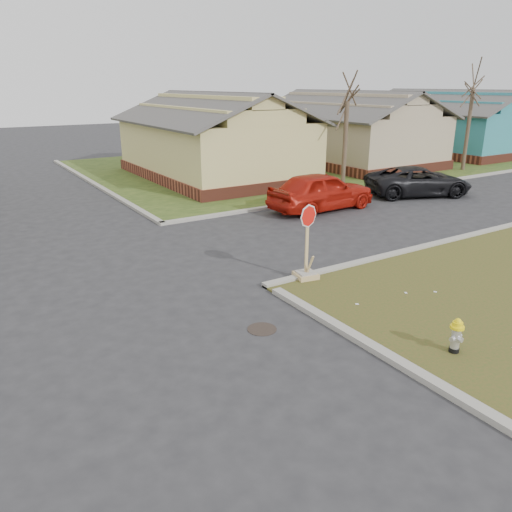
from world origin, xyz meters
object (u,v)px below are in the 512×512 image
fire_hydrant (456,334)px  stop_sign (306,262)px  dark_pickup (418,181)px  red_sedan (321,191)px

fire_hydrant → stop_sign: stop_sign is taller
fire_hydrant → dark_pickup: 15.24m
red_sedan → stop_sign: bearing=135.7°
fire_hydrant → red_sedan: bearing=58.2°
fire_hydrant → dark_pickup: bearing=38.2°
dark_pickup → fire_hydrant: bearing=156.0°
fire_hydrant → red_sedan: 11.94m
fire_hydrant → red_sedan: size_ratio=0.15×
fire_hydrant → dark_pickup: (11.09, 10.46, 0.23)m
fire_hydrant → dark_pickup: size_ratio=0.15×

